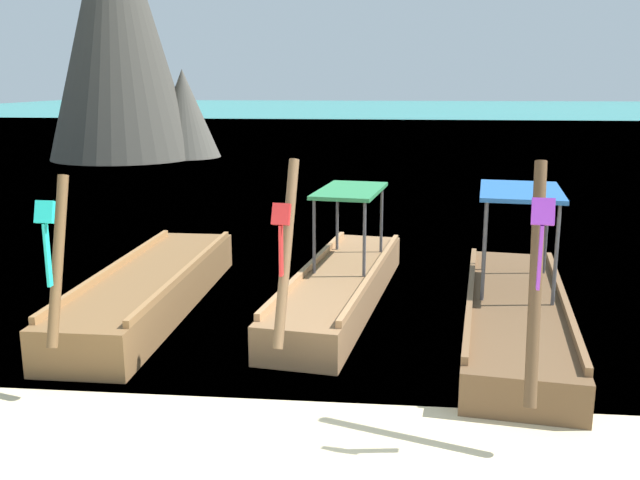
% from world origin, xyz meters
% --- Properties ---
extents(sea_water, '(120.00, 120.00, 0.00)m').
position_xyz_m(sea_water, '(0.00, 62.27, 0.00)').
color(sea_water, teal).
rests_on(sea_water, ground).
extents(longtail_boat_turquoise_ribbon, '(1.30, 5.89, 2.44)m').
position_xyz_m(longtail_boat_turquoise_ribbon, '(-2.70, 5.18, 0.32)').
color(longtail_boat_turquoise_ribbon, brown).
rests_on(longtail_boat_turquoise_ribbon, ground).
extents(longtail_boat_red_ribbon, '(1.92, 6.03, 2.59)m').
position_xyz_m(longtail_boat_red_ribbon, '(0.18, 5.69, 0.33)').
color(longtail_boat_red_ribbon, olive).
rests_on(longtail_boat_red_ribbon, ground).
extents(longtail_boat_violet_ribbon, '(2.07, 6.18, 2.71)m').
position_xyz_m(longtail_boat_violet_ribbon, '(2.71, 4.68, 0.32)').
color(longtail_boat_violet_ribbon, brown).
rests_on(longtail_boat_violet_ribbon, ground).
extents(karst_rock, '(7.57, 6.53, 12.04)m').
position_xyz_m(karst_rock, '(-10.96, 26.16, 5.75)').
color(karst_rock, '#47443D').
rests_on(karst_rock, ground).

